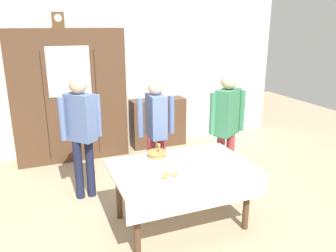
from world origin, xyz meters
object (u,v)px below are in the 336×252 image
Objects in this scene: tea_cup_far_right at (173,158)px; pastry_plate at (170,177)px; tea_cup_near_right at (190,160)px; tea_cup_far_left at (173,166)px; person_behind_table_left at (227,121)px; person_near_right_end at (156,125)px; bread_basket at (157,154)px; mantel_clock at (58,20)px; wall_cabinet at (70,96)px; tea_cup_near_left at (193,172)px; spoon_back_edge at (163,164)px; spoon_near_right at (128,164)px; book_stack at (158,97)px; dining_table at (182,175)px; person_behind_table_right at (81,126)px; bookshelf_low at (158,122)px; spoon_mid_left at (154,186)px.

pastry_plate is (-0.22, -0.43, -0.02)m from tea_cup_far_right.
tea_cup_near_right is at bearing 39.31° from pastry_plate.
tea_cup_far_left is 0.08× the size of person_behind_table_left.
bread_basket is at bearing -109.00° from person_near_right_end.
bread_basket is (0.82, -2.19, -1.53)m from mantel_clock.
wall_cabinet reaches higher than tea_cup_near_left.
tea_cup_far_left is 0.24m from pastry_plate.
spoon_near_right is (-0.36, 0.16, 0.00)m from spoon_back_edge.
book_stack is at bearing 74.13° from tea_cup_far_right.
bread_basket reaches higher than tea_cup_near_right.
bread_basket reaches higher than pastry_plate.
dining_table is 0.17m from tea_cup_far_left.
person_behind_table_right is at bearing 172.54° from person_near_right_end.
spoon_near_right is at bearing -80.95° from wall_cabinet.
bookshelf_low reaches higher than tea_cup_far_right.
book_stack is at bearing 62.68° from spoon_near_right.
tea_cup_near_right is at bearing 22.32° from tea_cup_far_left.
wall_cabinet is 18.22× the size of spoon_near_right.
tea_cup_far_right is at bearing 63.05° from pastry_plate.
person_behind_table_right is (-0.03, -1.51, -0.10)m from wall_cabinet.
wall_cabinet is at bearing 103.30° from pastry_plate.
tea_cup_near_right is 1.09× the size of spoon_mid_left.
mantel_clock is 2.02× the size of spoon_back_edge.
tea_cup_near_left is 1.00× the size of tea_cup_near_right.
tea_cup_near_right is at bearing -67.41° from wall_cabinet.
book_stack reaches higher than tea_cup_near_right.
dining_table is at bearing -85.27° from tea_cup_far_right.
spoon_near_right reaches higher than dining_table.
wall_cabinet is 2.96m from spoon_mid_left.
book_stack is 1.71× the size of tea_cup_far_right.
dining_table is 5.53× the size of pastry_plate.
bookshelf_low is (1.57, 0.05, -0.64)m from wall_cabinet.
tea_cup_near_left is 0.41m from spoon_back_edge.
tea_cup_near_left is at bearing -59.54° from spoon_back_edge.
book_stack is (1.65, 0.05, -1.36)m from mantel_clock.
tea_cup_far_left is 0.41m from bread_basket.
bread_basket is at bearing 134.26° from tea_cup_near_right.
tea_cup_near_right is at bearing -147.37° from person_behind_table_left.
tea_cup_near_right is 1.00× the size of tea_cup_far_right.
book_stack is 1.71× the size of tea_cup_far_left.
dining_table is 2.73m from bookshelf_low.
tea_cup_far_right is 0.68m from spoon_mid_left.
tea_cup_near_left and tea_cup_far_right have the same top height.
pastry_plate reaches higher than spoon_back_edge.
tea_cup_far_left is 1.09× the size of spoon_back_edge.
person_behind_table_right is (-1.60, -1.56, 0.06)m from book_stack.
dining_table is 0.71× the size of wall_cabinet.
person_near_right_end reaches higher than book_stack.
wall_cabinet is 16.68× the size of tea_cup_near_left.
person_behind_table_right reaches higher than bread_basket.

